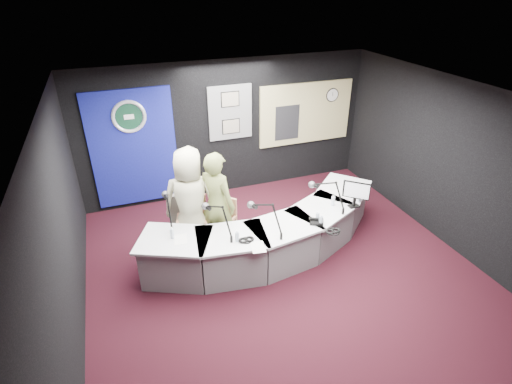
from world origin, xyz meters
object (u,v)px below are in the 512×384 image
object	(u,v)px
armchair_left	(193,226)
armchair_right	(218,224)
person_man	(191,202)
broadcast_desk	(270,235)
person_woman	(217,204)

from	to	relation	value
armchair_left	armchair_right	xyz separation A→B (m)	(0.39, -0.18, 0.05)
armchair_left	person_man	size ratio (longest dim) A/B	0.51
broadcast_desk	armchair_right	distance (m)	0.88
armchair_right	person_man	bearing A→B (deg)	-158.87
broadcast_desk	armchair_right	bearing A→B (deg)	153.51
armchair_left	person_woman	world-z (taller)	person_woman
broadcast_desk	person_woman	xyz separation A→B (m)	(-0.78, 0.39, 0.54)
armchair_left	broadcast_desk	bearing A→B (deg)	-11.86
armchair_left	armchair_right	distance (m)	0.43
broadcast_desk	person_woman	size ratio (longest dim) A/B	2.45
person_man	armchair_right	bearing A→B (deg)	177.57
armchair_left	armchair_right	size ratio (longest dim) A/B	0.90
person_man	armchair_left	bearing A→B (deg)	-0.00
person_man	person_woman	bearing A→B (deg)	177.57
armchair_right	armchair_left	bearing A→B (deg)	-158.87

